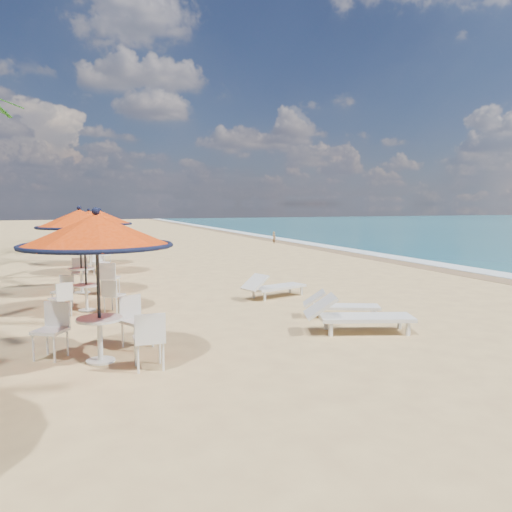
{
  "coord_description": "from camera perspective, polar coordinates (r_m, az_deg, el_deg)",
  "views": [
    {
      "loc": [
        -5.8,
        -8.98,
        2.64
      ],
      "look_at": [
        -0.87,
        3.85,
        1.2
      ],
      "focal_mm": 35.0,
      "sensor_mm": 36.0,
      "label": 1
    }
  ],
  "objects": [
    {
      "name": "station_3",
      "position": [
        19.92,
        -17.41,
        3.57
      ],
      "size": [
        2.38,
        2.43,
        2.49
      ],
      "color": "black",
      "rests_on": "ground"
    },
    {
      "name": "station_4",
      "position": [
        22.88,
        -18.49,
        3.74
      ],
      "size": [
        2.35,
        2.35,
        2.45
      ],
      "color": "black",
      "rests_on": "ground"
    },
    {
      "name": "wetsand_band",
      "position": [
        23.84,
        15.69,
        -0.6
      ],
      "size": [
        1.4,
        140.0,
        0.02
      ],
      "primitive_type": "cube",
      "color": "olive",
      "rests_on": "ground"
    },
    {
      "name": "person",
      "position": [
        33.2,
        2.08,
        2.16
      ],
      "size": [
        0.29,
        0.36,
        0.87
      ],
      "primitive_type": "imported",
      "rotation": [
        0.0,
        0.0,
        1.87
      ],
      "color": "#8F6949",
      "rests_on": "ground"
    },
    {
      "name": "station_2",
      "position": [
        15.56,
        -19.34,
        3.19
      ],
      "size": [
        2.48,
        2.48,
        2.59
      ],
      "color": "black",
      "rests_on": "ground"
    },
    {
      "name": "lounger_mid",
      "position": [
        11.86,
        9.42,
        -5.5
      ],
      "size": [
        1.84,
        1.23,
        0.63
      ],
      "rotation": [
        0.0,
        0.0,
        -0.42
      ],
      "color": "silver",
      "rests_on": "ground"
    },
    {
      "name": "lounger_near",
      "position": [
        10.49,
        11.26,
        -6.62
      ],
      "size": [
        2.32,
        1.38,
        0.79
      ],
      "rotation": [
        0.0,
        0.0,
        -0.34
      ],
      "color": "silver",
      "rests_on": "ground"
    },
    {
      "name": "station_1",
      "position": [
        12.9,
        -19.12,
        1.21
      ],
      "size": [
        2.15,
        2.15,
        2.24
      ],
      "color": "black",
      "rests_on": "ground"
    },
    {
      "name": "foam_strip",
      "position": [
        24.39,
        17.39,
        -0.51
      ],
      "size": [
        1.2,
        140.0,
        0.04
      ],
      "primitive_type": "cube",
      "color": "white",
      "rests_on": "ground"
    },
    {
      "name": "ground",
      "position": [
        11.01,
        11.61,
        -8.02
      ],
      "size": [
        160.0,
        160.0,
        0.0
      ],
      "primitive_type": "plane",
      "color": "tan",
      "rests_on": "ground"
    },
    {
      "name": "station_0",
      "position": [
        8.61,
        -17.49,
        0.71
      ],
      "size": [
        2.48,
        2.48,
        2.58
      ],
      "color": "black",
      "rests_on": "ground"
    },
    {
      "name": "lounger_far",
      "position": [
        14.11,
        1.89,
        -3.45
      ],
      "size": [
        2.05,
        1.18,
        0.7
      ],
      "rotation": [
        0.0,
        0.0,
        0.31
      ],
      "color": "silver",
      "rests_on": "ground"
    }
  ]
}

